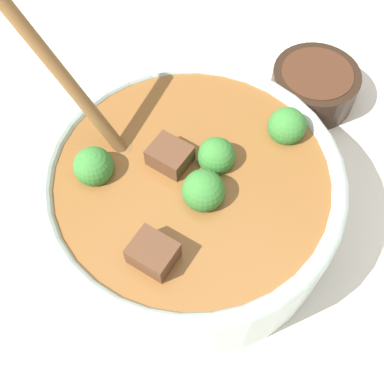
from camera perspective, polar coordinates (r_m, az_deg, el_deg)
name	(u,v)px	position (r m, az deg, el deg)	size (l,w,h in m)	color
ground_plane	(192,222)	(0.52, 0.00, -3.56)	(4.00, 4.00, 0.00)	silver
stew_bowl	(192,195)	(0.47, -0.03, -0.36)	(0.28, 0.30, 0.24)	#B2C6BC
condiment_bowl	(314,85)	(0.62, 14.25, 12.23)	(0.10, 0.10, 0.05)	black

